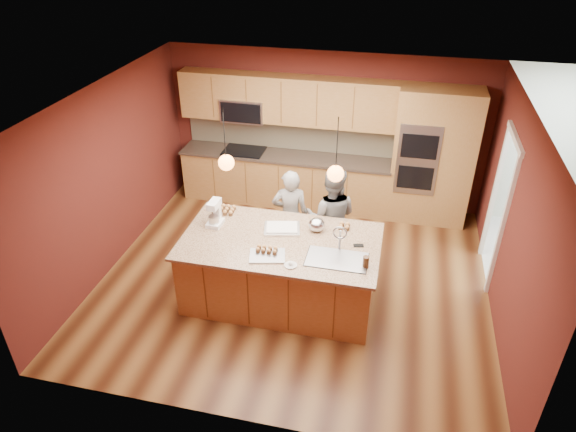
% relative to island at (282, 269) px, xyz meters
% --- Properties ---
extents(floor, '(5.50, 5.50, 0.00)m').
position_rel_island_xyz_m(floor, '(0.08, 0.45, -0.49)').
color(floor, '#411F0F').
rests_on(floor, ground).
extents(ceiling, '(5.50, 5.50, 0.00)m').
position_rel_island_xyz_m(ceiling, '(0.08, 0.45, 2.21)').
color(ceiling, white).
rests_on(ceiling, ground).
extents(wall_back, '(5.50, 0.00, 5.50)m').
position_rel_island_xyz_m(wall_back, '(0.08, 2.95, 0.86)').
color(wall_back, '#4E1A15').
rests_on(wall_back, ground).
extents(wall_front, '(5.50, 0.00, 5.50)m').
position_rel_island_xyz_m(wall_front, '(0.08, -2.05, 0.86)').
color(wall_front, '#4E1A15').
rests_on(wall_front, ground).
extents(wall_left, '(0.00, 5.00, 5.00)m').
position_rel_island_xyz_m(wall_left, '(-2.67, 0.45, 0.86)').
color(wall_left, '#4E1A15').
rests_on(wall_left, ground).
extents(wall_right, '(0.00, 5.00, 5.00)m').
position_rel_island_xyz_m(wall_right, '(2.83, 0.45, 0.86)').
color(wall_right, '#4E1A15').
rests_on(wall_right, ground).
extents(cabinet_run, '(3.74, 0.64, 2.30)m').
position_rel_island_xyz_m(cabinet_run, '(-0.60, 2.70, 0.50)').
color(cabinet_run, '#9A672E').
rests_on(cabinet_run, floor).
extents(oven_column, '(1.30, 0.62, 2.30)m').
position_rel_island_xyz_m(oven_column, '(1.92, 2.65, 0.66)').
color(oven_column, '#9A672E').
rests_on(oven_column, floor).
extents(doorway_trim, '(0.08, 1.11, 2.20)m').
position_rel_island_xyz_m(doorway_trim, '(2.81, 1.25, 0.56)').
color(doorway_trim, silver).
rests_on(doorway_trim, wall_right).
extents(pendant_left, '(0.20, 0.20, 0.80)m').
position_rel_island_xyz_m(pendant_left, '(-0.69, 0.00, 1.52)').
color(pendant_left, black).
rests_on(pendant_left, ceiling).
extents(pendant_right, '(0.20, 0.20, 0.80)m').
position_rel_island_xyz_m(pendant_right, '(0.66, 0.00, 1.52)').
color(pendant_right, black).
rests_on(pendant_right, ceiling).
extents(island, '(2.59, 1.45, 1.33)m').
position_rel_island_xyz_m(island, '(0.00, 0.00, 0.00)').
color(island, '#9A672E').
rests_on(island, floor).
extents(person_left, '(0.60, 0.46, 1.48)m').
position_rel_island_xyz_m(person_left, '(-0.10, 0.98, 0.25)').
color(person_left, black).
rests_on(person_left, floor).
extents(person_right, '(0.79, 0.63, 1.57)m').
position_rel_island_xyz_m(person_right, '(0.51, 0.98, 0.30)').
color(person_right, slate).
rests_on(person_right, floor).
extents(stand_mixer, '(0.20, 0.28, 0.36)m').
position_rel_island_xyz_m(stand_mixer, '(-0.97, 0.19, 0.62)').
color(stand_mixer, white).
rests_on(stand_mixer, island).
extents(sheet_cake, '(0.54, 0.44, 0.05)m').
position_rel_island_xyz_m(sheet_cake, '(-0.05, 0.26, 0.49)').
color(sheet_cake, white).
rests_on(sheet_cake, island).
extents(cooling_rack, '(0.50, 0.40, 0.02)m').
position_rel_island_xyz_m(cooling_rack, '(-0.09, -0.38, 0.48)').
color(cooling_rack, '#A0A1A7').
rests_on(cooling_rack, island).
extents(mixing_bowl, '(0.22, 0.22, 0.19)m').
position_rel_island_xyz_m(mixing_bowl, '(0.40, 0.34, 0.56)').
color(mixing_bowl, silver).
rests_on(mixing_bowl, island).
extents(plate, '(0.16, 0.16, 0.01)m').
position_rel_island_xyz_m(plate, '(0.24, -0.51, 0.47)').
color(plate, silver).
rests_on(plate, island).
extents(tumbler, '(0.08, 0.08, 0.15)m').
position_rel_island_xyz_m(tumbler, '(1.12, -0.33, 0.54)').
color(tumbler, '#391E0C').
rests_on(tumbler, island).
extents(phone, '(0.14, 0.10, 0.01)m').
position_rel_island_xyz_m(phone, '(0.99, 0.10, 0.47)').
color(phone, black).
rests_on(phone, island).
extents(cupcakes_left, '(0.33, 0.24, 0.07)m').
position_rel_island_xyz_m(cupcakes_left, '(-0.97, 0.54, 0.50)').
color(cupcakes_left, '#BB8145').
rests_on(cupcakes_left, island).
extents(cupcakes_rack, '(0.29, 0.14, 0.06)m').
position_rel_island_xyz_m(cupcakes_rack, '(-0.12, -0.31, 0.52)').
color(cupcakes_rack, '#BB8145').
rests_on(cupcakes_rack, island).
extents(cupcakes_right, '(0.16, 0.16, 0.07)m').
position_rel_island_xyz_m(cupcakes_right, '(0.76, 0.48, 0.50)').
color(cupcakes_right, '#BB8145').
rests_on(cupcakes_right, island).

